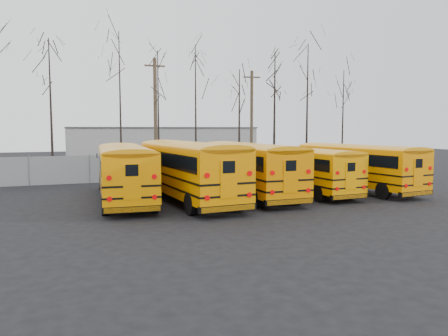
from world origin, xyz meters
name	(u,v)px	position (x,y,z in m)	size (l,w,h in m)	color
ground	(264,202)	(0.00, 0.00, 0.00)	(120.00, 120.00, 0.00)	black
fence	(196,166)	(0.00, 12.00, 1.00)	(40.00, 0.04, 2.00)	gray
distant_building	(162,144)	(2.00, 32.00, 2.00)	(22.00, 8.00, 4.00)	#9E9D99
bus_a	(124,168)	(-6.92, 2.82, 1.81)	(3.47, 11.22, 3.09)	black
bus_b	(188,166)	(-3.74, 1.73, 1.92)	(3.33, 11.85, 3.28)	black
bus_c	(248,165)	(0.03, 2.15, 1.84)	(2.75, 11.27, 3.14)	black
bus_d	(302,166)	(3.61, 2.14, 1.65)	(2.73, 10.14, 2.81)	black
bus_e	(355,163)	(7.30, 1.82, 1.74)	(3.45, 10.82, 2.98)	black
utility_pole_left	(155,115)	(-2.11, 16.71, 5.10)	(1.77, 0.31, 9.93)	brown
utility_pole_right	(252,118)	(8.24, 19.29, 4.97)	(1.72, 0.43, 9.67)	#4B3D2A
tree_2	(51,109)	(-10.49, 15.67, 5.39)	(0.26, 0.26, 10.78)	black
tree_3	(120,106)	(-5.53, 13.58, 5.62)	(0.26, 0.26, 11.24)	black
tree_4	(158,113)	(-2.10, 15.66, 5.20)	(0.26, 0.26, 10.41)	black
tree_5	(196,110)	(1.12, 15.43, 5.52)	(0.26, 0.26, 11.04)	black
tree_6	(239,121)	(5.12, 15.20, 4.57)	(0.26, 0.26, 9.15)	black
tree_7	(274,111)	(9.53, 16.88, 5.60)	(0.26, 0.26, 11.21)	black
tree_8	(307,106)	(13.29, 17.05, 6.13)	(0.26, 0.26, 12.25)	black
tree_9	(343,119)	(17.31, 16.68, 4.91)	(0.26, 0.26, 9.83)	black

